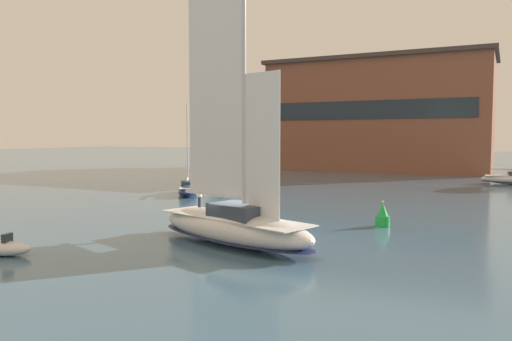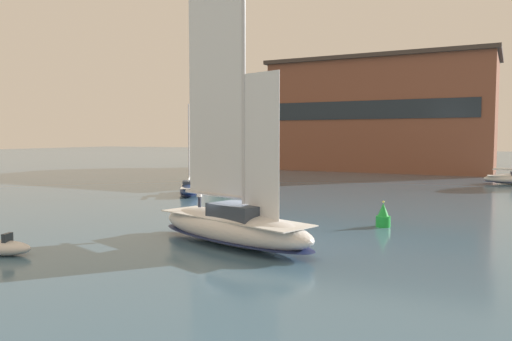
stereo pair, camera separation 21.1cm
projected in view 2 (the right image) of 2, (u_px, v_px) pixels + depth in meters
The scene contains 8 objects.
ground_plane at pixel (233, 244), 29.34m from camera, with size 400.00×400.00×0.00m, color #42667F.
waterfront_building at pixel (381, 115), 92.39m from camera, with size 39.87×18.17×20.34m.
tree_shore_center at pixel (222, 120), 102.40m from camera, with size 6.63×6.63×13.64m.
sailboat_main at pixel (233, 223), 29.23m from camera, with size 12.52×6.87×16.56m.
sailboat_moored_mid_channel at pixel (208, 176), 72.14m from camera, with size 5.81×2.04×7.87m.
sailboat_moored_far_slip at pixel (189, 189), 53.95m from camera, with size 5.59×7.07×9.83m.
motor_tender at pixel (2, 247), 26.69m from camera, with size 3.57×2.25×1.28m.
channel_buoy at pixel (383, 217), 34.96m from camera, with size 1.01×1.01×1.85m.
Camera 2 is at (14.50, -25.11, 6.39)m, focal length 35.00 mm.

